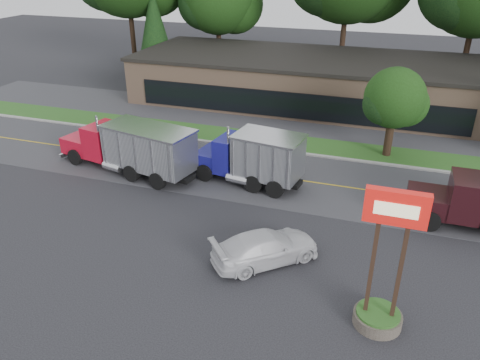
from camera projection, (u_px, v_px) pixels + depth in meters
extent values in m
plane|color=#39393F|center=(166.00, 242.00, 23.65)|extent=(140.00, 140.00, 0.00)
cube|color=#4F4F54|center=(227.00, 170.00, 31.28)|extent=(60.00, 8.00, 0.02)
cube|color=gold|center=(227.00, 170.00, 31.28)|extent=(60.00, 0.12, 0.01)
cube|color=#9E9E99|center=(246.00, 147.00, 34.84)|extent=(60.00, 0.30, 0.12)
cube|color=#255C1F|center=(253.00, 139.00, 36.37)|extent=(60.00, 3.40, 0.03)
cube|color=#4F4F54|center=(270.00, 119.00, 40.61)|extent=(60.00, 7.00, 0.02)
cube|color=tan|center=(308.00, 81.00, 44.23)|extent=(32.00, 12.00, 4.00)
cylinder|color=#6B6054|center=(377.00, 319.00, 18.43)|extent=(1.90, 1.90, 0.50)
cylinder|color=#255C1F|center=(378.00, 313.00, 18.30)|extent=(1.70, 1.70, 0.10)
cube|color=#332116|center=(372.00, 268.00, 17.52)|extent=(0.16, 0.16, 5.00)
cube|color=#332116|center=(400.00, 273.00, 17.24)|extent=(0.16, 0.16, 5.00)
cube|color=red|center=(396.00, 208.00, 16.17)|extent=(2.20, 0.35, 1.30)
cube|color=beige|center=(396.00, 210.00, 16.01)|extent=(1.50, 0.04, 0.50)
cube|color=beige|center=(397.00, 205.00, 16.34)|extent=(1.50, 0.04, 0.50)
cylinder|color=#382619|center=(134.00, 43.00, 55.04)|extent=(0.56, 0.56, 6.37)
cylinder|color=#382619|center=(219.00, 53.00, 54.28)|extent=(0.56, 0.56, 4.65)
sphere|color=#18370F|center=(235.00, 4.00, 52.38)|extent=(6.38, 6.38, 6.38)
sphere|color=black|center=(204.00, 3.00, 51.51)|extent=(5.85, 5.85, 5.85)
cylinder|color=#382619|center=(341.00, 52.00, 49.89)|extent=(0.56, 0.56, 6.53)
cylinder|color=#382619|center=(463.00, 65.00, 45.77)|extent=(0.56, 0.56, 5.92)
cylinder|color=#382619|center=(158.00, 73.00, 53.41)|extent=(0.44, 0.44, 1.00)
cone|color=black|center=(154.00, 28.00, 51.19)|extent=(4.36, 4.36, 8.91)
cylinder|color=#382619|center=(388.00, 140.00, 33.02)|extent=(0.56, 0.56, 2.27)
sphere|color=#18370F|center=(395.00, 98.00, 31.64)|extent=(4.15, 4.15, 4.15)
sphere|color=#18370F|center=(406.00, 104.00, 32.09)|extent=(3.11, 3.11, 3.11)
sphere|color=black|center=(384.00, 104.00, 31.67)|extent=(2.85, 2.85, 2.85)
cube|color=black|center=(131.00, 163.00, 30.88)|extent=(9.68, 2.95, 0.28)
cube|color=red|center=(85.00, 143.00, 32.53)|extent=(2.73, 2.72, 1.10)
cube|color=red|center=(103.00, 140.00, 31.41)|extent=(2.14, 2.69, 2.20)
cube|color=black|center=(95.00, 133.00, 31.56)|extent=(0.49, 2.07, 0.90)
cube|color=silver|center=(149.00, 148.00, 29.47)|extent=(6.17, 3.62, 2.50)
cube|color=silver|center=(147.00, 128.00, 28.89)|extent=(6.35, 3.80, 0.12)
cylinder|color=black|center=(100.00, 146.00, 33.57)|extent=(1.15, 0.57, 1.10)
cylinder|color=black|center=(75.00, 157.00, 31.79)|extent=(1.15, 0.57, 1.10)
cylinder|color=black|center=(167.00, 164.00, 30.82)|extent=(1.15, 0.57, 1.10)
cylinder|color=black|center=(144.00, 177.00, 29.04)|extent=(1.15, 0.57, 1.10)
cube|color=black|center=(251.00, 174.00, 29.40)|extent=(6.62, 1.96, 0.28)
cube|color=navy|center=(212.00, 158.00, 30.31)|extent=(1.89, 2.51, 1.10)
cube|color=navy|center=(229.00, 153.00, 29.52)|extent=(1.48, 2.54, 2.20)
cube|color=black|center=(222.00, 146.00, 29.54)|extent=(0.37, 2.09, 0.90)
cube|color=silver|center=(268.00, 156.00, 28.28)|extent=(4.24, 3.05, 2.50)
cube|color=silver|center=(269.00, 136.00, 27.70)|extent=(4.41, 3.23, 0.12)
cylinder|color=black|center=(222.00, 160.00, 31.41)|extent=(1.14, 0.51, 1.10)
cylinder|color=black|center=(205.00, 173.00, 29.58)|extent=(1.14, 0.51, 1.10)
cylinder|color=black|center=(279.00, 172.00, 29.73)|extent=(1.14, 0.51, 1.10)
cylinder|color=black|center=(264.00, 186.00, 27.90)|extent=(1.14, 0.51, 1.10)
cube|color=black|center=(427.00, 201.00, 25.16)|extent=(2.15, 2.31, 1.10)
cube|color=black|center=(465.00, 196.00, 24.38)|extent=(1.57, 2.41, 2.20)
cube|color=black|center=(452.00, 188.00, 24.40)|extent=(0.07, 2.10, 0.90)
cylinder|color=black|center=(429.00, 201.00, 26.32)|extent=(1.10, 0.36, 1.10)
cylinder|color=black|center=(430.00, 221.00, 24.37)|extent=(1.10, 0.36, 1.10)
imported|color=silver|center=(266.00, 247.00, 21.94)|extent=(5.26, 5.04, 1.50)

